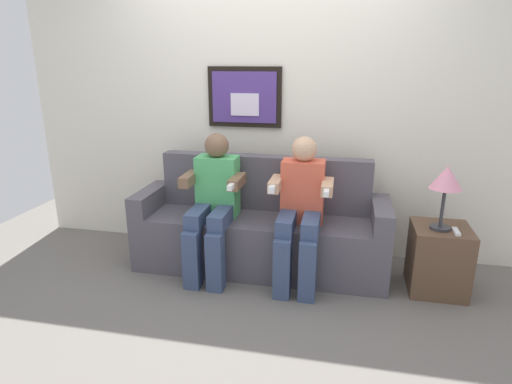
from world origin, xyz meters
TOP-DOWN VIEW (x-y plane):
  - ground_plane at (0.00, 0.00)m, footprint 5.74×5.74m
  - back_wall_assembly at (-0.01, 0.76)m, footprint 4.41×0.10m
  - couch at (0.00, 0.33)m, footprint 2.01×0.58m
  - person_on_left at (-0.34, 0.16)m, footprint 0.46×0.56m
  - person_on_right at (0.34, 0.16)m, footprint 0.46×0.56m
  - side_table_right at (1.36, 0.22)m, footprint 0.40×0.40m
  - table_lamp at (1.33, 0.18)m, footprint 0.22×0.22m
  - spare_remote_on_table at (1.43, 0.13)m, footprint 0.04×0.13m

SIDE VIEW (x-z plane):
  - ground_plane at x=0.00m, z-range 0.00..0.00m
  - side_table_right at x=1.36m, z-range 0.00..0.50m
  - couch at x=0.00m, z-range -0.14..0.76m
  - spare_remote_on_table at x=1.43m, z-range 0.50..0.52m
  - person_on_left at x=-0.34m, z-range 0.05..1.16m
  - person_on_right at x=0.34m, z-range 0.05..1.16m
  - table_lamp at x=1.33m, z-range 0.63..1.09m
  - back_wall_assembly at x=-0.01m, z-range 0.00..2.60m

